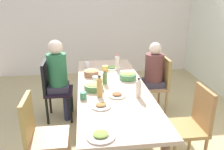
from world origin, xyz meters
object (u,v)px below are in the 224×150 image
at_px(person_0, 153,72).
at_px(bottle_2, 105,78).
at_px(cup_2, 95,80).
at_px(cup_3, 83,96).
at_px(plate_3, 117,95).
at_px(plate_2, 101,106).
at_px(dining_table, 112,92).
at_px(bowl_1, 128,76).
at_px(chair_0, 158,82).
at_px(bowl_2, 91,73).
at_px(plate_0, 112,68).
at_px(person_2, 58,74).
at_px(bowl_0, 94,86).
at_px(cup_1, 105,68).
at_px(bottle_1, 139,88).
at_px(chair_1, 40,133).
at_px(chair_3, 193,122).
at_px(chair_2, 53,87).
at_px(cup_0, 87,65).
at_px(plate_1, 101,135).
at_px(bottle_0, 100,87).
at_px(bottle_3, 117,63).

distance_m(person_0, bottle_2, 0.94).
height_order(cup_2, cup_3, cup_2).
relative_size(person_0, bottle_2, 6.28).
bearing_deg(plate_3, plate_2, -40.05).
bearing_deg(dining_table, bowl_1, 132.90).
relative_size(chair_0, bowl_2, 4.42).
bearing_deg(plate_0, chair_0, 81.12).
xyz_separation_m(cup_2, bottle_2, (0.04, 0.12, 0.04)).
bearing_deg(person_2, bowl_0, 35.50).
height_order(bowl_0, bowl_2, bowl_2).
bearing_deg(cup_1, bottle_2, -6.31).
xyz_separation_m(plate_3, bottle_1, (0.06, 0.23, 0.09)).
height_order(chair_1, chair_3, same).
distance_m(person_2, bottle_1, 1.35).
height_order(chair_2, plate_0, chair_2).
bearing_deg(chair_3, person_2, -128.16).
bearing_deg(person_2, chair_2, -90.00).
relative_size(bowl_1, bowl_2, 1.10).
xyz_separation_m(bowl_1, cup_0, (-0.59, -0.53, -0.00)).
bearing_deg(cup_0, plate_1, 1.90).
height_order(person_0, bottle_0, person_0).
relative_size(plate_0, bottle_0, 0.97).
xyz_separation_m(chair_1, bottle_1, (-0.25, 1.05, 0.32)).
bearing_deg(bowl_0, bowl_2, -179.08).
bearing_deg(person_2, chair_1, -4.42).
height_order(plate_2, plate_3, same).
bearing_deg(person_0, dining_table, -50.03).
height_order(chair_1, cup_3, chair_1).
relative_size(chair_0, bottle_1, 3.98).
xyz_separation_m(cup_2, cup_3, (0.45, -0.16, -0.01)).
bearing_deg(plate_0, bowl_1, 17.22).
height_order(person_2, chair_3, person_2).
xyz_separation_m(chair_3, plate_0, (-1.30, -0.71, 0.23)).
relative_size(chair_1, person_2, 0.74).
height_order(plate_0, cup_0, cup_0).
height_order(plate_3, bowl_2, bowl_2).
bearing_deg(cup_3, bowl_0, 151.89).
relative_size(plate_3, cup_3, 1.86).
bearing_deg(cup_0, chair_2, -66.28).
xyz_separation_m(plate_2, bottle_1, (-0.18, 0.43, 0.09)).
relative_size(person_2, bowl_2, 5.94).
bearing_deg(bowl_2, person_0, 100.60).
relative_size(chair_1, cup_2, 8.28).
xyz_separation_m(chair_2, bowl_0, (0.67, 0.57, 0.26)).
height_order(bowl_1, bowl_2, bowl_2).
relative_size(person_0, bowl_2, 5.60).
distance_m(chair_3, bottle_3, 1.41).
xyz_separation_m(dining_table, chair_3, (0.59, 0.80, -0.14)).
bearing_deg(person_2, bottle_2, 51.79).
relative_size(chair_0, bottle_0, 3.60).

